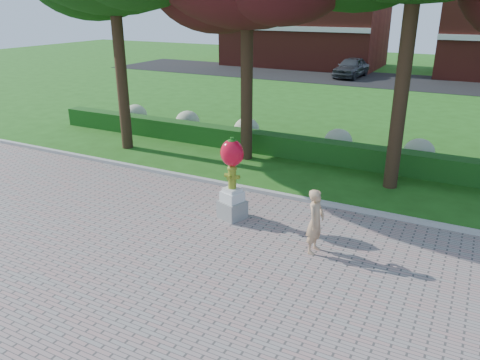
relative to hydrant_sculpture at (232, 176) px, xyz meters
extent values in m
plane|color=#235916|center=(-0.09, -0.98, -1.26)|extent=(100.00, 100.00, 0.00)
cube|color=gray|center=(-0.09, -4.98, -1.24)|extent=(40.00, 14.00, 0.04)
cube|color=#ADADA5|center=(-0.09, 2.02, -1.19)|extent=(40.00, 0.18, 0.15)
cube|color=#1A4C15|center=(-0.09, 6.02, -0.86)|extent=(24.00, 0.70, 0.80)
ellipsoid|color=#BAC496|center=(-9.09, 7.02, -0.71)|extent=(1.10, 1.10, 0.99)
ellipsoid|color=#BAC496|center=(-6.09, 7.02, -0.71)|extent=(1.10, 1.10, 0.99)
ellipsoid|color=#BAC496|center=(-3.09, 7.02, -0.71)|extent=(1.10, 1.10, 0.99)
ellipsoid|color=#BAC496|center=(0.91, 7.02, -0.71)|extent=(1.10, 1.10, 0.99)
ellipsoid|color=#BAC496|center=(3.91, 7.02, -0.71)|extent=(1.10, 1.10, 0.99)
cube|color=black|center=(-0.09, 27.02, -1.25)|extent=(50.00, 8.00, 0.02)
cube|color=maroon|center=(-10.09, 33.02, 2.24)|extent=(14.00, 8.00, 7.00)
cylinder|color=black|center=(-7.09, 4.02, 2.10)|extent=(0.44, 0.44, 6.72)
cylinder|color=black|center=(-2.09, 5.02, 1.82)|extent=(0.44, 0.44, 6.16)
cylinder|color=black|center=(3.41, 4.52, 2.38)|extent=(0.44, 0.44, 7.28)
cube|color=gray|center=(0.00, 0.00, -0.97)|extent=(0.80, 0.80, 0.50)
cube|color=silver|center=(0.00, 0.00, -0.58)|extent=(0.64, 0.64, 0.28)
cube|color=silver|center=(0.00, 0.00, -0.38)|extent=(0.51, 0.51, 0.10)
cylinder|color=olive|center=(0.00, 0.00, -0.05)|extent=(0.22, 0.22, 0.56)
ellipsoid|color=olive|center=(0.00, 0.00, 0.23)|extent=(0.26, 0.26, 0.18)
cylinder|color=olive|center=(-0.16, 0.00, 0.01)|extent=(0.12, 0.11, 0.11)
cylinder|color=olive|center=(0.16, 0.00, 0.01)|extent=(0.12, 0.11, 0.11)
cylinder|color=olive|center=(0.00, -0.15, 0.01)|extent=(0.12, 0.12, 0.12)
cylinder|color=olive|center=(0.00, 0.00, 0.31)|extent=(0.08, 0.08, 0.05)
ellipsoid|color=red|center=(0.00, 0.00, 0.66)|extent=(0.63, 0.56, 0.73)
ellipsoid|color=red|center=(-0.18, 0.00, 0.64)|extent=(0.31, 0.31, 0.47)
ellipsoid|color=red|center=(0.18, 0.00, 0.64)|extent=(0.31, 0.31, 0.47)
cylinder|color=#1A5E15|center=(0.00, 0.00, 1.02)|extent=(0.10, 0.10, 0.12)
ellipsoid|color=#1A5E15|center=(0.00, 0.00, 0.99)|extent=(0.24, 0.24, 0.08)
imported|color=tan|center=(2.62, -0.75, -0.43)|extent=(0.41, 0.60, 1.59)
imported|color=#393C40|center=(-3.99, 27.30, -0.46)|extent=(2.17, 4.68, 1.55)
camera|label=1|loc=(5.60, -10.33, 4.38)|focal=35.00mm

